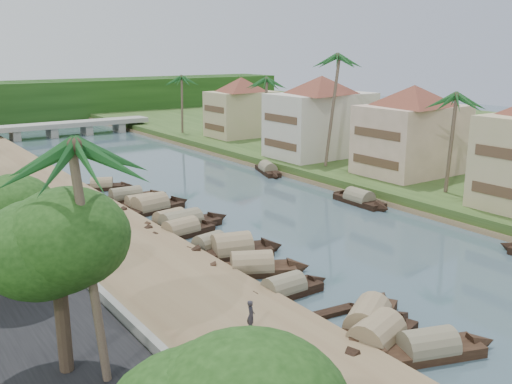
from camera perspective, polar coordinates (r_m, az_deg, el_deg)
ground at (r=43.05m, az=11.83°, el=-6.13°), size 220.00×220.00×0.00m
left_bank at (r=51.37m, az=-17.93°, el=-2.73°), size 10.00×180.00×0.80m
right_bank at (r=69.46m, az=10.72°, el=2.18°), size 16.00×180.00×1.20m
retaining_wall at (r=50.14m, az=-22.58°, el=-2.41°), size 0.40×180.00×1.10m
treeline at (r=131.25m, az=-21.92°, el=8.46°), size 120.00×14.00×8.00m
bridge at (r=104.55m, az=-18.19°, el=6.31°), size 28.00×4.00×2.40m
building_mid at (r=65.30m, az=15.32°, el=6.11°), size 14.11×14.11×9.70m
building_far at (r=74.27m, az=6.49°, el=7.62°), size 15.59×15.59×10.20m
building_distant at (r=90.76m, az=-1.47°, el=8.56°), size 12.62×12.62×9.20m
sampan_0 at (r=30.10m, az=16.78°, el=-14.84°), size 7.93×4.09×2.09m
sampan_1 at (r=30.41m, az=11.94°, el=-14.18°), size 8.32×4.15×2.39m
sampan_2 at (r=32.01m, az=11.12°, el=-12.63°), size 8.52×6.06×2.32m
sampan_3 at (r=35.27m, az=2.82°, el=-9.77°), size 7.13×1.74×1.95m
sampan_4 at (r=38.54m, az=-0.41°, el=-7.60°), size 8.05×5.31×2.30m
sampan_5 at (r=41.80m, az=-2.44°, el=-5.83°), size 8.45×4.12×2.57m
sampan_6 at (r=42.77m, az=-4.66°, el=-5.42°), size 6.59×2.61×1.96m
sampan_7 at (r=46.36m, az=-7.51°, el=-3.93°), size 8.00×2.61×2.11m
sampan_8 at (r=48.80m, az=-8.58°, el=-3.03°), size 7.34×2.69×2.22m
sampan_9 at (r=48.07m, az=-7.47°, el=-3.26°), size 9.79×2.59×2.41m
sampan_10 at (r=54.62m, az=-11.43°, el=-1.31°), size 7.72×2.06×2.12m
sampan_11 at (r=53.66m, az=-10.54°, el=-1.53°), size 9.14×3.36×2.52m
sampan_12 at (r=57.81m, az=-12.87°, el=-0.53°), size 8.82×2.17×2.09m
sampan_13 at (r=63.18m, az=-15.16°, el=0.57°), size 6.77×3.98×1.90m
sampan_15 at (r=56.36m, az=10.28°, el=-0.77°), size 1.98×8.00×2.14m
sampan_16 at (r=69.23m, az=1.19°, el=2.23°), size 4.06×8.11×2.00m
canoe_1 at (r=33.36m, az=7.48°, el=-11.93°), size 4.43×1.23×0.71m
canoe_2 at (r=56.99m, az=-11.09°, el=-0.97°), size 4.98×1.84×0.72m
palm_1 at (r=56.84m, az=19.19°, el=8.91°), size 3.20×3.20×10.84m
palm_2 at (r=66.68m, az=7.50°, el=13.07°), size 3.20×3.20×14.26m
palm_3 at (r=78.59m, az=0.80°, el=11.09°), size 3.20×3.20×11.08m
palm_4 at (r=22.10m, az=-16.53°, el=4.07°), size 3.20×3.20×11.44m
palm_7 at (r=94.87m, az=-7.52°, el=11.22°), size 3.20×3.20×10.63m
tree_1 at (r=24.38m, az=-19.39°, el=-5.02°), size 4.98×4.98×7.77m
tree_2 at (r=33.40m, az=-23.70°, el=-1.98°), size 4.39×4.39×6.60m
tree_6 at (r=79.45m, az=8.02°, el=8.30°), size 4.67×4.67×7.63m
person_near at (r=29.41m, az=-0.51°, el=-12.25°), size 0.62×0.71×1.64m
person_far at (r=44.84m, az=-13.98°, el=-3.23°), size 0.98×0.88×1.66m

